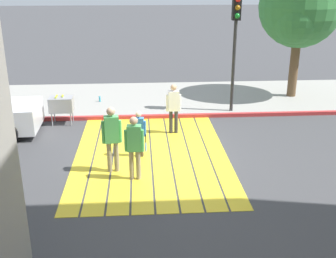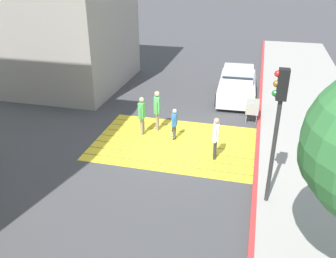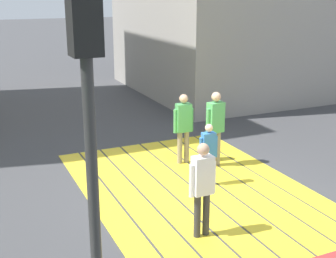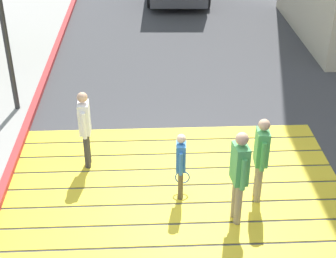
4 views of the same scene
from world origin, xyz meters
name	(u,v)px [view 2 (image 2 of 4)]	position (x,y,z in m)	size (l,w,h in m)	color
ground_plane	(175,143)	(0.00, 0.00, 0.00)	(120.00, 120.00, 0.00)	#424244
crosswalk_stripes	(175,143)	(0.00, 0.00, 0.01)	(6.40, 4.35, 0.01)	yellow
sidewalk_west	(322,159)	(-5.60, 0.00, 0.06)	(4.80, 40.00, 0.12)	#9E9B93
curb_painted	(257,152)	(-3.25, 0.00, 0.07)	(0.16, 40.00, 0.13)	#BC3333
car_parked_near_curb	(237,85)	(-2.00, -5.76, 0.73)	(2.11, 4.37, 1.57)	white
traffic_light_corner	(278,112)	(-3.58, 3.09, 3.04)	(0.39, 0.28, 4.24)	#2D2D2D
tennis_ball_cart	(253,107)	(-2.90, -2.99, 0.70)	(0.56, 0.80, 1.02)	#99999E
water_bottle	(304,132)	(-5.10, -1.89, 0.23)	(0.07, 0.07, 0.22)	#33A5BF
pedestrian_adult_lead	(142,113)	(1.49, -0.45, 0.98)	(0.24, 0.49, 1.68)	gray
pedestrian_adult_trailing	(216,135)	(-1.71, 0.79, 0.96)	(0.22, 0.48, 1.65)	#333338
pedestrian_adult_side	(157,108)	(1.00, -1.02, 1.04)	(0.27, 0.52, 1.78)	gray
pedestrian_child_with_racket	(174,123)	(0.09, -0.33, 0.77)	(0.29, 0.41, 1.36)	brown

